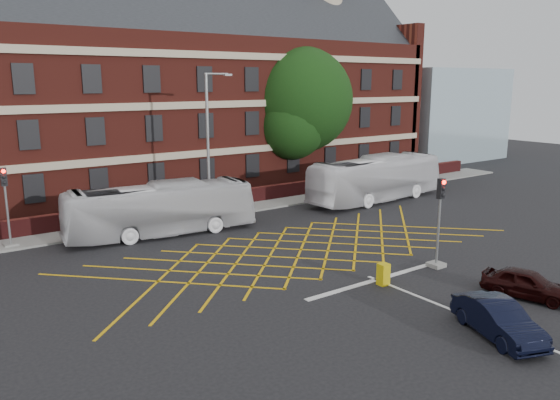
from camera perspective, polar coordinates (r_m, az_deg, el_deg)
ground at (r=27.31m, az=4.78°, el=-6.22°), size 120.00×120.00×0.00m
victorian_building at (r=45.04m, az=-13.55°, el=10.93°), size 51.00×12.17×20.40m
boundary_wall at (r=37.64m, az=-8.12°, el=-0.26°), size 56.00×0.50×1.10m
far_pavement at (r=36.88m, az=-7.37°, el=-1.28°), size 60.00×3.00×0.12m
glass_block at (r=65.22m, az=15.89°, el=8.63°), size 14.00×10.00×10.00m
box_junction_hatching at (r=28.78m, az=2.19°, el=-5.19°), size 8.22×8.22×0.02m
stop_line at (r=24.91m, az=10.05°, el=-8.20°), size 8.00×0.30×0.02m
centre_line at (r=21.27m, az=22.94°, el=-12.70°), size 0.15×14.00×0.02m
bus_left at (r=31.89m, az=-12.35°, el=-0.94°), size 11.05×3.82×3.01m
bus_right at (r=40.71m, az=10.04°, el=2.20°), size 12.00×3.56×3.30m
car_navy at (r=20.64m, az=21.82°, el=-11.49°), size 2.62×4.09×1.27m
car_maroon at (r=24.62m, az=24.39°, el=-7.95°), size 2.34×3.75×1.19m
deciduous_tree at (r=46.30m, az=2.07°, el=9.67°), size 8.80×8.80×11.54m
traffic_light_near at (r=26.72m, az=16.22°, el=-3.14°), size 0.70×0.70×4.27m
traffic_light_far at (r=32.09m, az=-26.57°, el=-1.42°), size 0.70×0.70×4.27m
street_lamp at (r=34.08m, az=-7.36°, el=2.93°), size 2.25×1.00×9.15m
utility_cabinet at (r=24.24m, az=10.74°, el=-7.63°), size 0.44×0.42×0.96m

